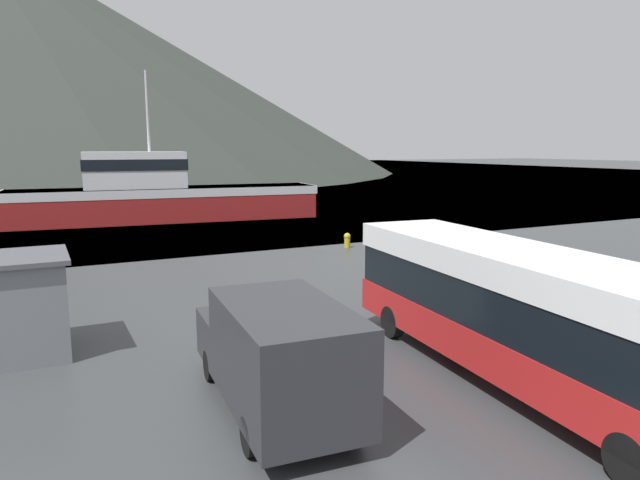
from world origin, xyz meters
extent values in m
plane|color=slate|center=(0.00, 145.92, 0.00)|extent=(240.00, 240.00, 0.00)
cube|color=red|center=(-0.25, 7.58, 0.91)|extent=(3.47, 11.24, 0.91)
cube|color=black|center=(-0.25, 7.58, 1.88)|extent=(3.41, 11.02, 1.04)
cube|color=white|center=(-0.25, 7.58, 2.73)|extent=(3.47, 11.24, 0.65)
cube|color=black|center=(0.24, 13.11, 1.70)|extent=(2.20, 0.25, 1.41)
cylinder|color=black|center=(-1.01, 11.53, 0.45)|extent=(0.38, 0.92, 0.90)
cylinder|color=black|center=(1.19, 11.34, 0.45)|extent=(0.38, 0.92, 0.90)
cylinder|color=black|center=(-1.70, 3.82, 0.45)|extent=(0.38, 0.92, 0.90)
cube|color=#2D2D33|center=(-5.71, 8.24, 1.35)|extent=(2.44, 4.13, 2.00)
cube|color=#2D2D33|center=(-5.48, 11.06, 0.90)|extent=(2.26, 1.87, 1.10)
cube|color=black|center=(-5.55, 10.24, 1.80)|extent=(1.81, 0.21, 0.70)
cylinder|color=black|center=(-6.45, 10.91, 0.35)|extent=(0.28, 0.72, 0.70)
cylinder|color=black|center=(-4.55, 10.76, 0.35)|extent=(0.28, 0.72, 0.70)
cylinder|color=black|center=(-6.74, 7.41, 0.35)|extent=(0.28, 0.72, 0.70)
cylinder|color=black|center=(-4.83, 7.26, 0.35)|extent=(0.28, 0.72, 0.70)
cube|color=maroon|center=(-1.11, 40.60, 1.21)|extent=(21.86, 6.15, 2.41)
cube|color=silver|center=(-1.11, 40.60, 2.11)|extent=(22.08, 6.22, 0.60)
cube|color=silver|center=(-3.26, 40.81, 3.70)|extent=(7.15, 3.49, 2.58)
cube|color=black|center=(-3.26, 40.81, 4.09)|extent=(7.29, 3.59, 0.77)
cylinder|color=#B2B2B7|center=(-2.23, 40.71, 7.80)|extent=(0.20, 0.20, 5.61)
cube|color=slate|center=(-10.46, 14.62, 1.25)|extent=(2.44, 2.38, 2.50)
cube|color=#4C4C51|center=(-10.46, 14.62, 2.56)|extent=(2.68, 2.61, 0.12)
cylinder|color=#B29919|center=(4.96, 24.74, 0.26)|extent=(0.31, 0.31, 0.52)
sphere|color=#B29919|center=(4.96, 24.74, 0.62)|extent=(0.36, 0.36, 0.36)
camera|label=1|loc=(-9.80, -1.38, 5.32)|focal=32.00mm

